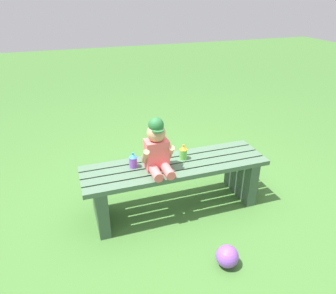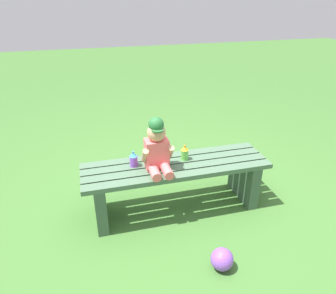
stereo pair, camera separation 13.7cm
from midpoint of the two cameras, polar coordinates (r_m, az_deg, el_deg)
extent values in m
plane|color=#3D6B2D|center=(2.67, -0.26, -10.68)|extent=(16.00, 16.00, 0.00)
cube|color=#47664C|center=(2.33, 0.95, -5.22)|extent=(1.44, 0.09, 0.04)
cube|color=#47664C|center=(2.41, 0.12, -3.98)|extent=(1.44, 0.09, 0.04)
cube|color=#47664C|center=(2.50, -0.65, -2.83)|extent=(1.44, 0.09, 0.04)
cube|color=#47664C|center=(2.58, -1.38, -1.75)|extent=(1.44, 0.09, 0.04)
cube|color=#3C5641|center=(2.47, -13.73, -9.67)|extent=(0.08, 0.40, 0.37)
cube|color=#3C5641|center=(2.78, 11.56, -4.97)|extent=(0.08, 0.40, 0.37)
cube|color=#E56666|center=(2.34, -3.74, -1.34)|extent=(0.17, 0.12, 0.23)
sphere|color=tan|center=(2.26, -3.87, 2.52)|extent=(0.14, 0.14, 0.14)
cylinder|color=#266633|center=(2.22, -3.64, 3.02)|extent=(0.09, 0.09, 0.01)
sphere|color=#266633|center=(2.24, -3.91, 3.94)|extent=(0.11, 0.11, 0.11)
cylinder|color=#F06B6B|center=(2.27, -3.96, -4.67)|extent=(0.07, 0.16, 0.07)
cylinder|color=#F06B6B|center=(2.29, -1.79, -4.30)|extent=(0.07, 0.16, 0.07)
cylinder|color=tan|center=(2.29, -5.81, -1.72)|extent=(0.04, 0.12, 0.14)
cylinder|color=tan|center=(2.33, -1.33, -1.01)|extent=(0.04, 0.12, 0.14)
cylinder|color=#8C4CCC|center=(2.40, -7.90, -2.74)|extent=(0.06, 0.06, 0.08)
cone|color=#338CE5|center=(2.38, -7.98, -1.60)|extent=(0.06, 0.06, 0.03)
cylinder|color=#338CE5|center=(2.37, -8.01, -1.21)|extent=(0.01, 0.01, 0.02)
cylinder|color=#66CC4C|center=(2.49, 1.20, -1.29)|extent=(0.06, 0.06, 0.08)
cone|color=orange|center=(2.47, 1.21, -0.17)|extent=(0.06, 0.06, 0.03)
cylinder|color=orange|center=(2.46, 1.22, 0.20)|extent=(0.01, 0.01, 0.02)
sphere|color=#8C4CCC|center=(2.18, 8.73, -18.89)|extent=(0.15, 0.15, 0.15)
camera|label=1|loc=(0.07, -91.70, -0.86)|focal=33.92mm
camera|label=2|loc=(0.07, 88.30, 0.86)|focal=33.92mm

